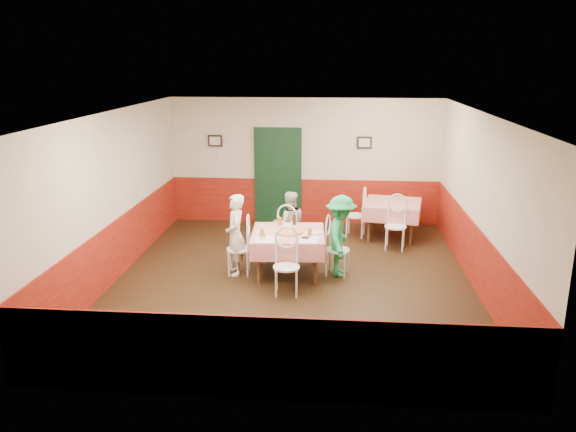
# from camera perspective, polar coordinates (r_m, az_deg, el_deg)

# --- Properties ---
(floor) EXTENTS (7.00, 7.00, 0.00)m
(floor) POSITION_cam_1_polar(r_m,az_deg,el_deg) (9.58, 0.48, -6.49)
(floor) COLOR black
(floor) RESTS_ON ground
(ceiling) EXTENTS (7.00, 7.00, 0.00)m
(ceiling) POSITION_cam_1_polar(r_m,az_deg,el_deg) (8.90, 0.52, 10.44)
(ceiling) COLOR white
(ceiling) RESTS_ON back_wall
(back_wall) EXTENTS (6.00, 0.10, 2.80)m
(back_wall) POSITION_cam_1_polar(r_m,az_deg,el_deg) (12.55, 1.72, 5.54)
(back_wall) COLOR beige
(back_wall) RESTS_ON ground
(front_wall) EXTENTS (6.00, 0.10, 2.80)m
(front_wall) POSITION_cam_1_polar(r_m,az_deg,el_deg) (5.82, -2.13, -6.72)
(front_wall) COLOR beige
(front_wall) RESTS_ON ground
(left_wall) EXTENTS (0.10, 7.00, 2.80)m
(left_wall) POSITION_cam_1_polar(r_m,az_deg,el_deg) (9.82, -17.24, 1.95)
(left_wall) COLOR beige
(left_wall) RESTS_ON ground
(right_wall) EXTENTS (0.10, 7.00, 2.80)m
(right_wall) POSITION_cam_1_polar(r_m,az_deg,el_deg) (9.41, 19.05, 1.20)
(right_wall) COLOR beige
(right_wall) RESTS_ON ground
(wainscot_back) EXTENTS (6.00, 0.03, 1.00)m
(wainscot_back) POSITION_cam_1_polar(r_m,az_deg,el_deg) (12.73, 1.68, 1.54)
(wainscot_back) COLOR maroon
(wainscot_back) RESTS_ON ground
(wainscot_front) EXTENTS (6.00, 0.03, 1.00)m
(wainscot_front) POSITION_cam_1_polar(r_m,az_deg,el_deg) (6.23, -2.03, -14.34)
(wainscot_front) COLOR maroon
(wainscot_front) RESTS_ON ground
(wainscot_left) EXTENTS (0.03, 7.00, 1.00)m
(wainscot_left) POSITION_cam_1_polar(r_m,az_deg,el_deg) (10.06, -16.75, -3.03)
(wainscot_left) COLOR maroon
(wainscot_left) RESTS_ON ground
(wainscot_right) EXTENTS (0.03, 7.00, 1.00)m
(wainscot_right) POSITION_cam_1_polar(r_m,az_deg,el_deg) (9.66, 18.49, -3.97)
(wainscot_right) COLOR maroon
(wainscot_right) RESTS_ON ground
(door) EXTENTS (0.96, 0.06, 2.10)m
(door) POSITION_cam_1_polar(r_m,az_deg,el_deg) (12.62, -1.04, 3.98)
(door) COLOR black
(door) RESTS_ON ground
(picture_left) EXTENTS (0.32, 0.03, 0.26)m
(picture_left) POSITION_cam_1_polar(r_m,az_deg,el_deg) (12.70, -7.41, 7.59)
(picture_left) COLOR black
(picture_left) RESTS_ON back_wall
(picture_right) EXTENTS (0.32, 0.03, 0.26)m
(picture_right) POSITION_cam_1_polar(r_m,az_deg,el_deg) (12.43, 7.76, 7.40)
(picture_right) COLOR black
(picture_right) RESTS_ON back_wall
(thermostat) EXTENTS (0.10, 0.03, 0.10)m
(thermostat) POSITION_cam_1_polar(r_m,az_deg,el_deg) (12.73, -6.91, 6.03)
(thermostat) COLOR white
(thermostat) RESTS_ON back_wall
(main_table) EXTENTS (1.29, 1.29, 0.77)m
(main_table) POSITION_cam_1_polar(r_m,az_deg,el_deg) (9.69, 0.00, -3.85)
(main_table) COLOR red
(main_table) RESTS_ON ground
(second_table) EXTENTS (1.30, 1.30, 0.77)m
(second_table) POSITION_cam_1_polar(r_m,az_deg,el_deg) (11.88, 10.50, -0.38)
(second_table) COLOR red
(second_table) RESTS_ON ground
(chair_left) EXTENTS (0.45, 0.45, 0.90)m
(chair_left) POSITION_cam_1_polar(r_m,az_deg,el_deg) (9.72, -5.02, -3.37)
(chair_left) COLOR white
(chair_left) RESTS_ON ground
(chair_right) EXTENTS (0.49, 0.49, 0.90)m
(chair_right) POSITION_cam_1_polar(r_m,az_deg,el_deg) (9.68, 5.05, -3.46)
(chair_right) COLOR white
(chair_right) RESTS_ON ground
(chair_far) EXTENTS (0.49, 0.49, 0.90)m
(chair_far) POSITION_cam_1_polar(r_m,az_deg,el_deg) (10.47, 0.14, -1.90)
(chair_far) COLOR white
(chair_far) RESTS_ON ground
(chair_near) EXTENTS (0.45, 0.45, 0.90)m
(chair_near) POSITION_cam_1_polar(r_m,az_deg,el_deg) (8.86, -0.16, -5.23)
(chair_near) COLOR white
(chair_near) RESTS_ON ground
(chair_second_a) EXTENTS (0.49, 0.49, 0.90)m
(chair_second_a) POSITION_cam_1_polar(r_m,az_deg,el_deg) (11.81, 6.90, 0.05)
(chair_second_a) COLOR white
(chair_second_a) RESTS_ON ground
(chair_second_b) EXTENTS (0.49, 0.49, 0.90)m
(chair_second_b) POSITION_cam_1_polar(r_m,az_deg,el_deg) (11.15, 10.87, -1.08)
(chair_second_b) COLOR white
(chair_second_b) RESTS_ON ground
(pizza) EXTENTS (0.45, 0.45, 0.03)m
(pizza) POSITION_cam_1_polar(r_m,az_deg,el_deg) (9.52, 0.14, -1.66)
(pizza) COLOR #B74723
(pizza) RESTS_ON main_table
(plate_left) EXTENTS (0.26, 0.26, 0.01)m
(plate_left) POSITION_cam_1_polar(r_m,az_deg,el_deg) (9.57, -2.64, -1.62)
(plate_left) COLOR white
(plate_left) RESTS_ON main_table
(plate_right) EXTENTS (0.26, 0.26, 0.01)m
(plate_right) POSITION_cam_1_polar(r_m,az_deg,el_deg) (9.54, 2.58, -1.70)
(plate_right) COLOR white
(plate_right) RESTS_ON main_table
(plate_far) EXTENTS (0.26, 0.26, 0.01)m
(plate_far) POSITION_cam_1_polar(r_m,az_deg,el_deg) (9.96, 0.21, -0.91)
(plate_far) COLOR white
(plate_far) RESTS_ON main_table
(glass_a) EXTENTS (0.07, 0.07, 0.13)m
(glass_a) POSITION_cam_1_polar(r_m,az_deg,el_deg) (9.35, -2.66, -1.71)
(glass_a) COLOR #BF7219
(glass_a) RESTS_ON main_table
(glass_b) EXTENTS (0.07, 0.07, 0.13)m
(glass_b) POSITION_cam_1_polar(r_m,az_deg,el_deg) (9.36, 2.22, -1.67)
(glass_b) COLOR #BF7219
(glass_b) RESTS_ON main_table
(glass_c) EXTENTS (0.08, 0.08, 0.14)m
(glass_c) POSITION_cam_1_polar(r_m,az_deg,el_deg) (9.96, -0.84, -0.55)
(glass_c) COLOR #BF7219
(glass_c) RESTS_ON main_table
(beer_bottle) EXTENTS (0.07, 0.07, 0.23)m
(beer_bottle) POSITION_cam_1_polar(r_m,az_deg,el_deg) (9.91, 0.65, -0.35)
(beer_bottle) COLOR #381C0A
(beer_bottle) RESTS_ON main_table
(shaker_a) EXTENTS (0.04, 0.04, 0.09)m
(shaker_a) POSITION_cam_1_polar(r_m,az_deg,el_deg) (9.18, -2.78, -2.15)
(shaker_a) COLOR silver
(shaker_a) RESTS_ON main_table
(shaker_b) EXTENTS (0.04, 0.04, 0.09)m
(shaker_b) POSITION_cam_1_polar(r_m,az_deg,el_deg) (9.12, -2.42, -2.26)
(shaker_b) COLOR silver
(shaker_b) RESTS_ON main_table
(shaker_c) EXTENTS (0.04, 0.04, 0.09)m
(shaker_c) POSITION_cam_1_polar(r_m,az_deg,el_deg) (9.25, -2.83, -2.02)
(shaker_c) COLOR #B23319
(shaker_c) RESTS_ON main_table
(menu_left) EXTENTS (0.37, 0.45, 0.00)m
(menu_left) POSITION_cam_1_polar(r_m,az_deg,el_deg) (9.21, -2.35, -2.38)
(menu_left) COLOR white
(menu_left) RESTS_ON main_table
(menu_right) EXTENTS (0.36, 0.44, 0.00)m
(menu_right) POSITION_cam_1_polar(r_m,az_deg,el_deg) (9.21, 2.19, -2.36)
(menu_right) COLOR white
(menu_right) RESTS_ON main_table
(wallet) EXTENTS (0.11, 0.10, 0.02)m
(wallet) POSITION_cam_1_polar(r_m,az_deg,el_deg) (9.26, 1.77, -2.21)
(wallet) COLOR black
(wallet) RESTS_ON main_table
(diner_left) EXTENTS (0.45, 0.58, 1.41)m
(diner_left) POSITION_cam_1_polar(r_m,az_deg,el_deg) (9.65, -5.35, -1.92)
(diner_left) COLOR gray
(diner_left) RESTS_ON ground
(diner_far) EXTENTS (0.70, 0.60, 1.26)m
(diner_far) POSITION_cam_1_polar(r_m,az_deg,el_deg) (10.46, 0.14, -0.87)
(diner_far) COLOR gray
(diner_far) RESTS_ON ground
(diner_right) EXTENTS (0.57, 0.94, 1.41)m
(diner_right) POSITION_cam_1_polar(r_m,az_deg,el_deg) (9.60, 5.38, -2.03)
(diner_right) COLOR gray
(diner_right) RESTS_ON ground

